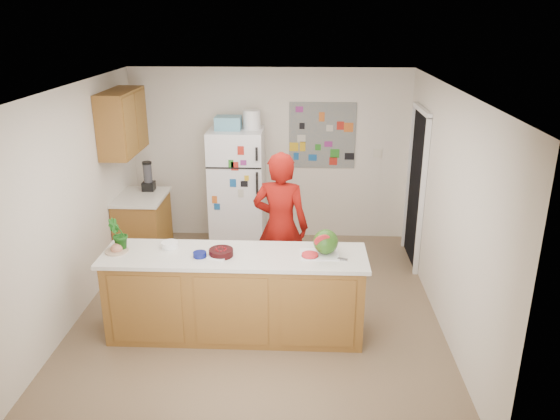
{
  "coord_description": "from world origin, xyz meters",
  "views": [
    {
      "loc": [
        0.48,
        -5.49,
        3.21
      ],
      "look_at": [
        0.23,
        0.2,
        1.15
      ],
      "focal_mm": 35.0,
      "sensor_mm": 36.0,
      "label": 1
    }
  ],
  "objects_px": {
    "refrigerator": "(237,189)",
    "watermelon": "(326,242)",
    "person": "(281,227)",
    "cherry_bowl": "(221,253)"
  },
  "relations": [
    {
      "from": "refrigerator",
      "to": "person",
      "type": "relative_size",
      "value": 0.96
    },
    {
      "from": "watermelon",
      "to": "refrigerator",
      "type": "bearing_deg",
      "value": 116.52
    },
    {
      "from": "refrigerator",
      "to": "watermelon",
      "type": "height_order",
      "value": "refrigerator"
    },
    {
      "from": "refrigerator",
      "to": "person",
      "type": "xyz_separation_m",
      "value": [
        0.68,
        -1.54,
        0.04
      ]
    },
    {
      "from": "refrigerator",
      "to": "person",
      "type": "bearing_deg",
      "value": -66.08
    },
    {
      "from": "cherry_bowl",
      "to": "watermelon",
      "type": "bearing_deg",
      "value": 4.52
    },
    {
      "from": "refrigerator",
      "to": "cherry_bowl",
      "type": "distance_m",
      "value": 2.43
    },
    {
      "from": "refrigerator",
      "to": "watermelon",
      "type": "relative_size",
      "value": 6.8
    },
    {
      "from": "person",
      "to": "refrigerator",
      "type": "bearing_deg",
      "value": -56.61
    },
    {
      "from": "cherry_bowl",
      "to": "refrigerator",
      "type": "bearing_deg",
      "value": 92.98
    }
  ]
}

